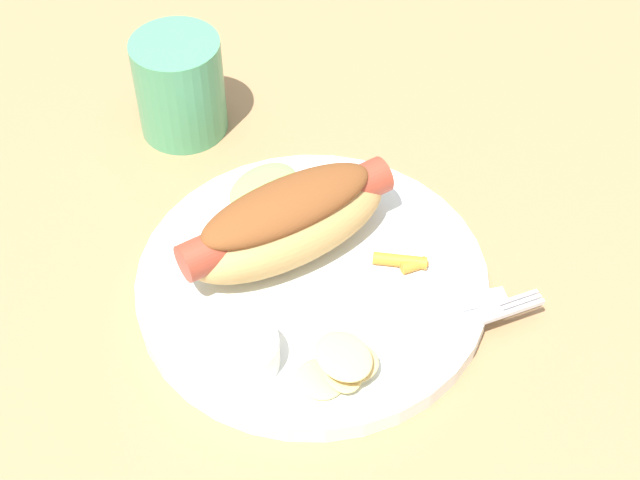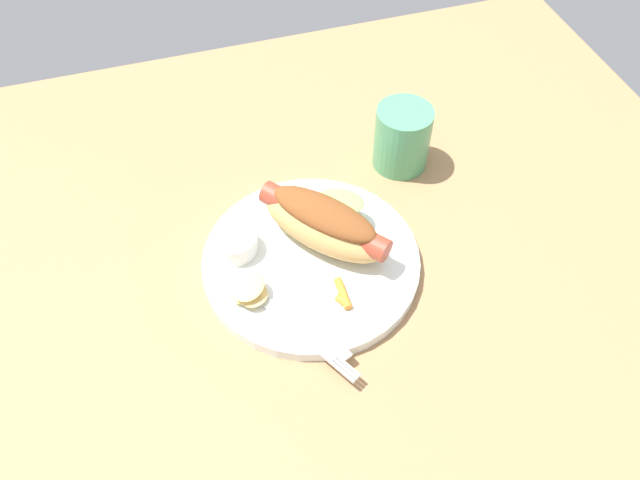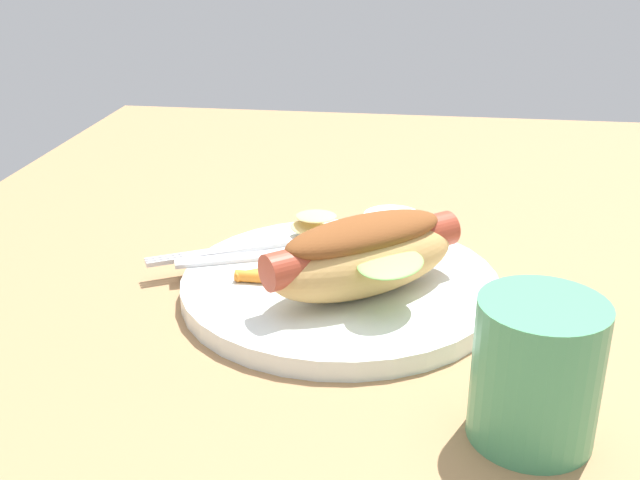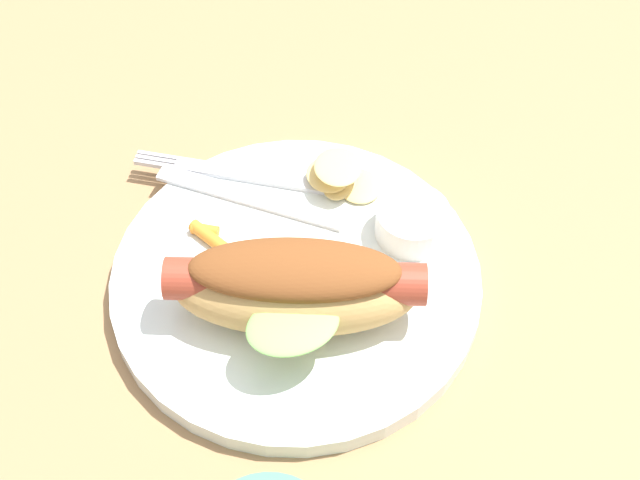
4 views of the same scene
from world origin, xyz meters
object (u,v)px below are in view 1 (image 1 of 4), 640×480
object	(u,v)px
plate	(312,283)
sauce_ramekin	(241,352)
chips_pile	(340,366)
carrot_garnish	(404,262)
drinking_cup	(180,86)
fork	(435,332)
knife	(408,319)
hot_dog	(290,220)

from	to	relation	value
plate	sauce_ramekin	distance (cm)	9.29
chips_pile	carrot_garnish	size ratio (longest dim) A/B	1.65
plate	drinking_cup	xyz separation A→B (cm)	(-16.76, -13.38, 3.65)
sauce_ramekin	fork	bearing A→B (deg)	107.41
carrot_garnish	plate	bearing A→B (deg)	-75.05
sauce_ramekin	plate	bearing A→B (deg)	155.50
knife	drinking_cup	xyz separation A→B (cm)	(-19.99, -20.59, 2.67)
plate	fork	world-z (taller)	fork
chips_pile	drinking_cup	distance (cm)	30.05
hot_dog	sauce_ramekin	distance (cm)	10.89
chips_pile	drinking_cup	xyz separation A→B (cm)	(-25.15, -16.36, 1.81)
fork	chips_pile	bearing A→B (deg)	-175.14
plate	drinking_cup	world-z (taller)	drinking_cup
knife	carrot_garnish	xyz separation A→B (cm)	(-4.99, -0.60, 0.28)
hot_dog	sauce_ramekin	bearing A→B (deg)	-139.39
hot_dog	carrot_garnish	size ratio (longest dim) A/B	4.02
sauce_ramekin	drinking_cup	world-z (taller)	drinking_cup
sauce_ramekin	chips_pile	bearing A→B (deg)	88.80
fork	knife	xyz separation A→B (cm)	(-0.96, -1.98, -0.02)
fork	knife	distance (cm)	2.20
drinking_cup	sauce_ramekin	bearing A→B (deg)	21.05
sauce_ramekin	fork	distance (cm)	13.61
hot_dog	sauce_ramekin	world-z (taller)	hot_dog
plate	carrot_garnish	world-z (taller)	carrot_garnish
knife	carrot_garnish	distance (cm)	5.04
carrot_garnish	chips_pile	bearing A→B (deg)	-19.69
hot_dog	fork	xyz separation A→B (cm)	(6.48, 11.08, -3.06)
sauce_ramekin	carrot_garnish	bearing A→B (deg)	133.99
fork	plate	bearing A→B (deg)	126.34
knife	drinking_cup	size ratio (longest dim) A/B	1.65
hot_dog	chips_pile	world-z (taller)	hot_dog
chips_pile	carrot_garnish	xyz separation A→B (cm)	(-10.15, 3.63, -0.58)
knife	chips_pile	size ratio (longest dim) A/B	2.16
hot_dog	knife	world-z (taller)	hot_dog
drinking_cup	plate	bearing A→B (deg)	38.59
plate	carrot_garnish	size ratio (longest dim) A/B	6.28
drinking_cup	carrot_garnish	bearing A→B (deg)	53.11
hot_dog	drinking_cup	size ratio (longest dim) A/B	1.87
plate	carrot_garnish	bearing A→B (deg)	104.95
knife	drinking_cup	distance (cm)	28.82
plate	hot_dog	world-z (taller)	hot_dog
hot_dog	fork	distance (cm)	13.20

